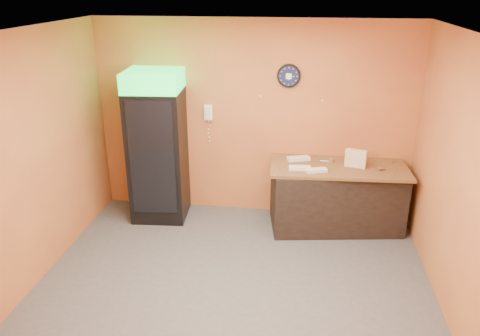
# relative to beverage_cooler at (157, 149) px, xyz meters

# --- Properties ---
(floor) EXTENTS (4.50, 4.50, 0.00)m
(floor) POSITION_rel_beverage_cooler_xyz_m (1.32, -1.60, -1.04)
(floor) COLOR #47474C
(floor) RESTS_ON ground
(back_wall) EXTENTS (4.50, 0.02, 2.80)m
(back_wall) POSITION_rel_beverage_cooler_xyz_m (1.32, 0.40, 0.36)
(back_wall) COLOR #D17E3A
(back_wall) RESTS_ON floor
(left_wall) EXTENTS (0.02, 4.00, 2.80)m
(left_wall) POSITION_rel_beverage_cooler_xyz_m (-0.93, -1.60, 0.36)
(left_wall) COLOR #D17E3A
(left_wall) RESTS_ON floor
(right_wall) EXTENTS (0.02, 4.00, 2.80)m
(right_wall) POSITION_rel_beverage_cooler_xyz_m (3.57, -1.60, 0.36)
(right_wall) COLOR #D17E3A
(right_wall) RESTS_ON floor
(ceiling) EXTENTS (4.50, 4.00, 0.02)m
(ceiling) POSITION_rel_beverage_cooler_xyz_m (1.32, -1.60, 1.76)
(ceiling) COLOR white
(ceiling) RESTS_ON back_wall
(beverage_cooler) EXTENTS (0.80, 0.81, 2.14)m
(beverage_cooler) POSITION_rel_beverage_cooler_xyz_m (0.00, 0.00, 0.00)
(beverage_cooler) COLOR black
(beverage_cooler) RESTS_ON floor
(prep_counter) EXTENTS (1.86, 1.04, 0.88)m
(prep_counter) POSITION_rel_beverage_cooler_xyz_m (2.53, 0.01, -0.60)
(prep_counter) COLOR black
(prep_counter) RESTS_ON floor
(wall_clock) EXTENTS (0.32, 0.06, 0.32)m
(wall_clock) POSITION_rel_beverage_cooler_xyz_m (1.80, 0.37, 1.00)
(wall_clock) COLOR black
(wall_clock) RESTS_ON back_wall
(wall_phone) EXTENTS (0.12, 0.10, 0.22)m
(wall_phone) POSITION_rel_beverage_cooler_xyz_m (0.68, 0.34, 0.46)
(wall_phone) COLOR white
(wall_phone) RESTS_ON back_wall
(butcher_paper) EXTENTS (1.88, 0.96, 0.04)m
(butcher_paper) POSITION_rel_beverage_cooler_xyz_m (2.53, 0.01, -0.14)
(butcher_paper) COLOR brown
(butcher_paper) RESTS_ON prep_counter
(sub_roll_stack) EXTENTS (0.29, 0.17, 0.23)m
(sub_roll_stack) POSITION_rel_beverage_cooler_xyz_m (2.74, 0.00, -0.01)
(sub_roll_stack) COLOR #F7E7C0
(sub_roll_stack) RESTS_ON butcher_paper
(wrapped_sandwich_left) EXTENTS (0.30, 0.14, 0.04)m
(wrapped_sandwich_left) POSITION_rel_beverage_cooler_xyz_m (2.01, -0.20, -0.10)
(wrapped_sandwich_left) COLOR silver
(wrapped_sandwich_left) RESTS_ON butcher_paper
(wrapped_sandwich_mid) EXTENTS (0.29, 0.19, 0.04)m
(wrapped_sandwich_mid) POSITION_rel_beverage_cooler_xyz_m (2.22, -0.25, -0.10)
(wrapped_sandwich_mid) COLOR silver
(wrapped_sandwich_mid) RESTS_ON butcher_paper
(wrapped_sandwich_right) EXTENTS (0.34, 0.22, 0.04)m
(wrapped_sandwich_right) POSITION_rel_beverage_cooler_xyz_m (1.98, 0.15, -0.10)
(wrapped_sandwich_right) COLOR silver
(wrapped_sandwich_right) RESTS_ON butcher_paper
(kitchen_tool) EXTENTS (0.06, 0.06, 0.06)m
(kitchen_tool) POSITION_rel_beverage_cooler_xyz_m (2.43, 0.13, -0.09)
(kitchen_tool) COLOR silver
(kitchen_tool) RESTS_ON butcher_paper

